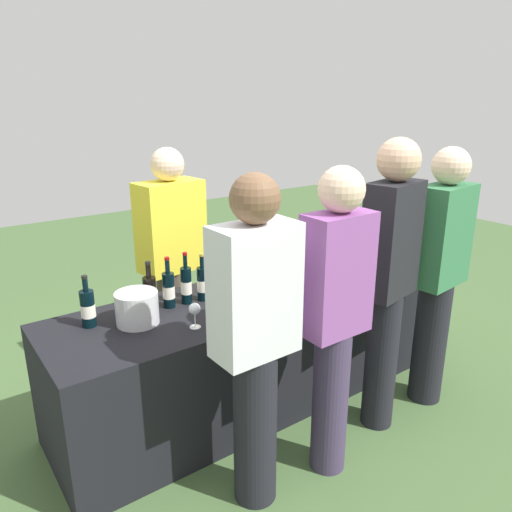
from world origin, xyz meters
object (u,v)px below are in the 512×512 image
Objects in this scene: wine_glass_5 at (384,259)px; wine_bottle_1 at (150,293)px; wine_bottle_0 at (88,308)px; server_pouring at (172,260)px; wine_glass_4 at (351,261)px; guest_1 at (335,313)px; guest_3 at (439,270)px; wine_bottle_5 at (253,267)px; wine_bottle_4 at (203,283)px; wine_glass_0 at (195,310)px; guest_2 at (389,275)px; wine_bottle_3 at (186,285)px; wine_bottle_6 at (270,262)px; wine_glass_1 at (242,295)px; wine_glass_2 at (255,288)px; wine_glass_3 at (341,266)px; wine_bottle_2 at (169,289)px; ice_bucket at (137,308)px; guest_0 at (255,337)px.

wine_bottle_1 is at bearing 167.53° from wine_glass_5.
server_pouring is (0.73, 0.44, 0.01)m from wine_bottle_0.
wine_glass_4 is at bearing -10.86° from wine_bottle_1.
guest_3 reaches higher than guest_1.
wine_bottle_5 reaches higher than wine_glass_5.
wine_glass_5 is at bearing -13.75° from wine_bottle_4.
wine_bottle_4 reaches higher than wine_glass_0.
guest_2 is at bearing 172.68° from guest_3.
wine_bottle_5 is 0.96m from wine_glass_5.
wine_bottle_3 is 0.11m from wine_bottle_4.
server_pouring reaches higher than wine_bottle_3.
wine_glass_0 is (0.10, -0.35, -0.00)m from wine_bottle_1.
guest_2 is at bearing -44.55° from wine_bottle_4.
wine_bottle_6 is 2.44× the size of wine_glass_1.
wine_glass_2 is at bearing -138.94° from wine_bottle_6.
wine_bottle_1 is 0.90× the size of wine_bottle_6.
guest_3 is at bearing -95.08° from wine_glass_5.
wine_bottle_1 is 1.30m from wine_glass_3.
guest_1 reaches higher than server_pouring.
wine_bottle_2 is 1.68m from guest_3.
wine_bottle_6 is at bearing 154.00° from wine_glass_5.
guest_2 is at bearing 113.13° from server_pouring.
guest_2 is (1.11, -0.81, 0.12)m from wine_bottle_1.
server_pouring is (-0.37, 0.43, 0.00)m from wine_bottle_5.
guest_1 is (0.95, -0.91, 0.05)m from wine_bottle_0.
wine_glass_0 is at bearing -176.74° from wine_glass_3.
ice_bucket is (-0.13, -0.12, -0.02)m from wine_bottle_1.
wine_bottle_3 is at bearing 172.28° from wine_bottle_4.
wine_bottle_0 is 0.18× the size of guest_1.
guest_3 reaches higher than wine_glass_0.
guest_2 is at bearing -65.97° from wine_bottle_5.
wine_bottle_4 is 2.19× the size of wine_glass_5.
wine_bottle_5 is at bearing 123.59° from server_pouring.
wine_bottle_3 is 0.49m from server_pouring.
wine_glass_1 is (0.79, -0.32, -0.01)m from wine_bottle_0.
wine_bottle_4 reaches higher than ice_bucket.
wine_glass_4 is (0.95, 0.05, 0.00)m from wine_glass_1.
wine_bottle_1 reaches higher than wine_glass_1.
ice_bucket is (-1.01, -0.12, -0.03)m from wine_bottle_6.
guest_1 is (0.49, -0.56, 0.06)m from wine_glass_0.
wine_glass_2 is (-0.33, -0.29, -0.02)m from wine_bottle_6.
guest_2 is at bearing -36.20° from wine_bottle_1.
wine_bottle_3 reaches higher than wine_bottle_5.
wine_bottle_2 is at bearing 167.32° from wine_glass_5.
wine_glass_0 is 1.03× the size of wine_glass_1.
wine_glass_1 is 0.08× the size of guest_3.
guest_2 is (0.97, 0.04, 0.08)m from guest_0.
wine_bottle_3 is at bearing 125.40° from wine_glass_1.
wine_bottle_0 is at bearing 179.31° from wine_bottle_1.
ice_bucket is 0.14× the size of server_pouring.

